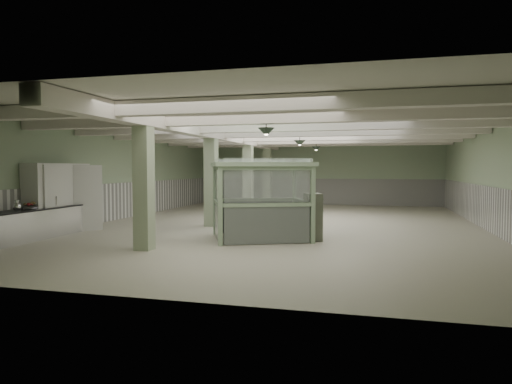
% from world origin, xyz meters
% --- Properties ---
extents(floor, '(20.00, 20.00, 0.00)m').
position_xyz_m(floor, '(0.00, 0.00, 0.00)').
color(floor, beige).
rests_on(floor, ground).
extents(ceiling, '(14.00, 20.00, 0.02)m').
position_xyz_m(ceiling, '(0.00, 0.00, 3.60)').
color(ceiling, beige).
rests_on(ceiling, wall_back).
extents(wall_back, '(14.00, 0.02, 3.60)m').
position_xyz_m(wall_back, '(0.00, 10.00, 1.80)').
color(wall_back, '#94A685').
rests_on(wall_back, floor).
extents(wall_front, '(14.00, 0.02, 3.60)m').
position_xyz_m(wall_front, '(0.00, -10.00, 1.80)').
color(wall_front, '#94A685').
rests_on(wall_front, floor).
extents(wall_left, '(0.02, 20.00, 3.60)m').
position_xyz_m(wall_left, '(-7.00, 0.00, 1.80)').
color(wall_left, '#94A685').
rests_on(wall_left, floor).
extents(wall_right, '(0.02, 20.00, 3.60)m').
position_xyz_m(wall_right, '(7.00, 0.00, 1.80)').
color(wall_right, '#94A685').
rests_on(wall_right, floor).
extents(wainscot_left, '(0.05, 19.90, 1.50)m').
position_xyz_m(wainscot_left, '(-6.97, 0.00, 0.75)').
color(wainscot_left, white).
rests_on(wainscot_left, floor).
extents(wainscot_right, '(0.05, 19.90, 1.50)m').
position_xyz_m(wainscot_right, '(6.97, 0.00, 0.75)').
color(wainscot_right, white).
rests_on(wainscot_right, floor).
extents(wainscot_back, '(13.90, 0.05, 1.50)m').
position_xyz_m(wainscot_back, '(0.00, 9.97, 0.75)').
color(wainscot_back, white).
rests_on(wainscot_back, floor).
extents(girder, '(0.45, 19.90, 0.40)m').
position_xyz_m(girder, '(-2.50, 0.00, 3.38)').
color(girder, silver).
rests_on(girder, ceiling).
extents(beam_a, '(13.90, 0.35, 0.32)m').
position_xyz_m(beam_a, '(0.00, -7.50, 3.42)').
color(beam_a, silver).
rests_on(beam_a, ceiling).
extents(beam_b, '(13.90, 0.35, 0.32)m').
position_xyz_m(beam_b, '(0.00, -5.00, 3.42)').
color(beam_b, silver).
rests_on(beam_b, ceiling).
extents(beam_c, '(13.90, 0.35, 0.32)m').
position_xyz_m(beam_c, '(0.00, -2.50, 3.42)').
color(beam_c, silver).
rests_on(beam_c, ceiling).
extents(beam_d, '(13.90, 0.35, 0.32)m').
position_xyz_m(beam_d, '(0.00, 0.00, 3.42)').
color(beam_d, silver).
rests_on(beam_d, ceiling).
extents(beam_e, '(13.90, 0.35, 0.32)m').
position_xyz_m(beam_e, '(0.00, 2.50, 3.42)').
color(beam_e, silver).
rests_on(beam_e, ceiling).
extents(beam_f, '(13.90, 0.35, 0.32)m').
position_xyz_m(beam_f, '(0.00, 5.00, 3.42)').
color(beam_f, silver).
rests_on(beam_f, ceiling).
extents(beam_g, '(13.90, 0.35, 0.32)m').
position_xyz_m(beam_g, '(0.00, 7.50, 3.42)').
color(beam_g, silver).
rests_on(beam_g, ceiling).
extents(column_a, '(0.42, 0.42, 3.60)m').
position_xyz_m(column_a, '(-2.50, -6.00, 1.80)').
color(column_a, '#A1B28F').
rests_on(column_a, floor).
extents(column_b, '(0.42, 0.42, 3.60)m').
position_xyz_m(column_b, '(-2.50, -1.00, 1.80)').
color(column_b, '#A1B28F').
rests_on(column_b, floor).
extents(column_c, '(0.42, 0.42, 3.60)m').
position_xyz_m(column_c, '(-2.50, 4.00, 1.80)').
color(column_c, '#A1B28F').
rests_on(column_c, floor).
extents(column_d, '(0.42, 0.42, 3.60)m').
position_xyz_m(column_d, '(-2.50, 8.00, 1.80)').
color(column_d, '#A1B28F').
rests_on(column_d, floor).
extents(pendant_front, '(0.44, 0.44, 0.22)m').
position_xyz_m(pendant_front, '(0.50, -5.00, 3.05)').
color(pendant_front, '#29372B').
rests_on(pendant_front, ceiling).
extents(pendant_mid, '(0.44, 0.44, 0.22)m').
position_xyz_m(pendant_mid, '(0.50, 0.50, 3.05)').
color(pendant_mid, '#29372B').
rests_on(pendant_mid, ceiling).
extents(pendant_back, '(0.44, 0.44, 0.22)m').
position_xyz_m(pendant_back, '(0.50, 5.50, 3.05)').
color(pendant_back, '#29372B').
rests_on(pendant_back, ceiling).
extents(prep_counter, '(0.81, 4.63, 0.91)m').
position_xyz_m(prep_counter, '(-6.54, -5.31, 0.46)').
color(prep_counter, silver).
rests_on(prep_counter, floor).
extents(pitcher_near, '(0.30, 0.32, 0.32)m').
position_xyz_m(pitcher_near, '(-6.47, -5.96, 1.06)').
color(pitcher_near, silver).
rests_on(pitcher_near, prep_counter).
extents(veg_colander, '(0.47, 0.47, 0.20)m').
position_xyz_m(veg_colander, '(-6.50, -5.42, 1.00)').
color(veg_colander, '#414045').
rests_on(veg_colander, prep_counter).
extents(walkin_cooler, '(1.10, 2.55, 2.33)m').
position_xyz_m(walkin_cooler, '(-6.62, -4.00, 1.17)').
color(walkin_cooler, silver).
rests_on(walkin_cooler, floor).
extents(guard_booth, '(3.56, 3.34, 2.39)m').
position_xyz_m(guard_booth, '(-0.03, -3.44, 1.59)').
color(guard_booth, '#93B08C').
rests_on(guard_booth, floor).
extents(filing_cabinet, '(0.64, 0.75, 1.38)m').
position_xyz_m(filing_cabinet, '(1.52, -3.38, 0.69)').
color(filing_cabinet, '#606655').
rests_on(filing_cabinet, floor).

